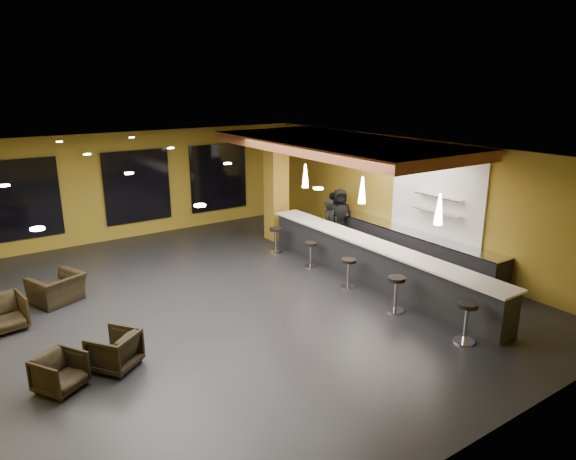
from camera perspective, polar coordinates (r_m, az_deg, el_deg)
floor at (r=12.58m, az=-6.32°, el=-7.90°), size 12.00×13.00×0.10m
ceiling at (r=11.58m, az=-6.87°, el=8.58°), size 12.00×13.00×0.10m
wall_back at (r=17.87m, az=-16.52°, el=4.87°), size 12.00×0.10×3.50m
wall_front at (r=7.23m, az=19.15°, el=-12.10°), size 12.00×0.10×3.50m
wall_right at (r=15.61m, az=13.47°, el=3.51°), size 0.10×13.00×3.50m
wood_soffit at (r=14.65m, az=5.44°, el=9.47°), size 3.60×8.00×0.28m
window_left at (r=17.06m, az=-27.58°, el=2.99°), size 2.20×0.06×2.40m
window_center at (r=17.78m, az=-16.39°, el=4.66°), size 2.20×0.06×2.40m
window_right at (r=18.89m, az=-7.71°, el=5.83°), size 2.20×0.06×2.40m
tile_backsplash at (r=14.85m, az=16.13°, el=3.67°), size 0.06×3.20×2.40m
bar_counter at (r=13.62m, az=9.35°, el=-3.60°), size 0.60×8.00×1.00m
bar_top at (r=13.45m, az=9.46°, el=-1.49°), size 0.78×8.10×0.05m
prep_counter at (r=15.34m, az=13.50°, el=-1.83°), size 0.70×6.00×0.86m
prep_top at (r=15.21m, az=13.61°, el=-0.20°), size 0.72×6.00×0.03m
wall_shelf_lower at (r=14.71m, az=16.25°, el=1.94°), size 0.30×1.50×0.03m
wall_shelf_upper at (r=14.61m, az=16.39°, el=3.65°), size 0.30×1.50×0.03m
column at (r=16.77m, az=-1.32°, el=4.82°), size 0.60×0.60×3.50m
pendant_0 at (r=11.79m, az=16.44°, el=2.23°), size 0.20×0.20×0.70m
pendant_1 at (r=13.46m, az=8.25°, el=4.42°), size 0.20×0.20×0.70m
pendant_2 at (r=15.36m, az=1.94°, el=6.04°), size 0.20×0.20×0.70m
staff_a at (r=15.64m, az=4.71°, el=0.45°), size 0.71×0.58×1.66m
staff_b at (r=16.91m, az=5.17°, el=1.54°), size 0.79×0.63×1.59m
staff_c at (r=16.57m, az=5.75°, el=1.54°), size 1.03×0.88×1.78m
armchair_a at (r=9.80m, az=-24.00°, el=-14.27°), size 0.97×0.98×0.65m
armchair_b at (r=10.10m, az=-18.74°, el=-12.56°), size 1.07×1.08×0.71m
armchair_c at (r=12.43m, az=-29.03°, el=-8.12°), size 0.91×0.93×0.75m
armchair_d at (r=13.36m, az=-24.28°, el=-5.97°), size 1.35×1.28×0.70m
bar_stool_0 at (r=10.95m, az=19.22°, el=-9.13°), size 0.43×0.43×0.86m
bar_stool_1 at (r=11.94m, az=11.91°, el=-6.47°), size 0.42×0.42×0.83m
bar_stool_2 at (r=13.10m, az=6.73°, el=-4.36°), size 0.39×0.39×0.76m
bar_stool_3 at (r=14.44m, az=2.54°, el=-2.37°), size 0.37×0.37×0.73m
bar_stool_4 at (r=15.57m, az=-1.36°, el=-0.79°), size 0.40×0.40×0.80m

